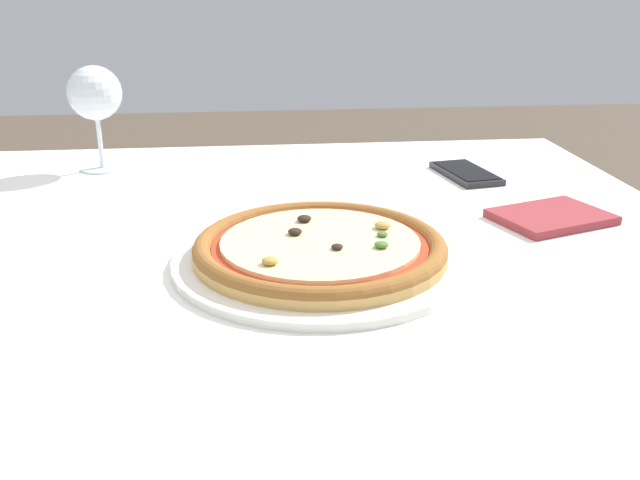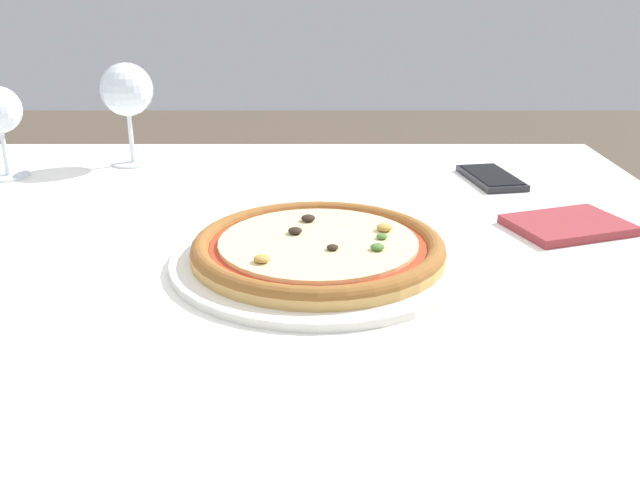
% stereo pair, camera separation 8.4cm
% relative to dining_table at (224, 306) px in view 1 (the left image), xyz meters
% --- Properties ---
extents(dining_table, '(1.30, 1.10, 0.76)m').
position_rel_dining_table_xyz_m(dining_table, '(0.00, 0.00, 0.00)').
color(dining_table, '#997047').
rests_on(dining_table, ground_plane).
extents(pizza_plate, '(0.35, 0.35, 0.04)m').
position_rel_dining_table_xyz_m(pizza_plate, '(0.12, -0.07, 0.10)').
color(pizza_plate, white).
rests_on(pizza_plate, dining_table).
extents(wine_glass_far_right, '(0.09, 0.09, 0.18)m').
position_rel_dining_table_xyz_m(wine_glass_far_right, '(-0.21, 0.40, 0.21)').
color(wine_glass_far_right, silver).
rests_on(wine_glass_far_right, dining_table).
extents(cell_phone, '(0.09, 0.15, 0.01)m').
position_rel_dining_table_xyz_m(cell_phone, '(0.40, 0.29, 0.09)').
color(cell_phone, '#232328').
rests_on(cell_phone, dining_table).
extents(napkin_folded, '(0.18, 0.15, 0.01)m').
position_rel_dining_table_xyz_m(napkin_folded, '(0.46, 0.05, 0.09)').
color(napkin_folded, '#933338').
rests_on(napkin_folded, dining_table).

